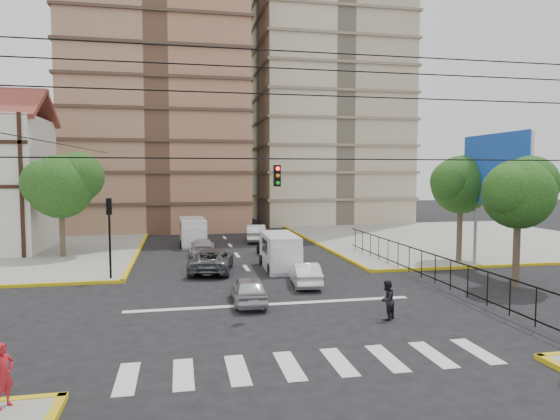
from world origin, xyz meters
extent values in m
plane|color=black|center=(0.00, 0.00, 0.00)|extent=(160.00, 160.00, 0.00)
cube|color=gray|center=(20.00, 20.00, 0.07)|extent=(26.00, 26.00, 0.15)
cube|color=silver|center=(0.00, -6.00, 0.01)|extent=(12.00, 2.40, 0.01)
cube|color=silver|center=(0.00, 1.20, 0.01)|extent=(13.00, 0.40, 0.01)
cube|color=#AB7355|center=(-6.00, 36.00, 24.00)|extent=(18.00, 16.00, 48.00)
cube|color=tan|center=(14.00, 40.00, 24.00)|extent=(17.00, 16.00, 48.00)
cylinder|color=slate|center=(14.50, 4.00, 2.15)|extent=(0.20, 0.20, 4.00)
cylinder|color=slate|center=(14.50, 8.00, 2.15)|extent=(0.20, 0.20, 4.00)
cube|color=silver|center=(14.50, 6.00, 6.15)|extent=(0.25, 6.00, 4.00)
cube|color=blue|center=(14.30, 6.00, 6.15)|extent=(0.08, 6.20, 4.20)
cylinder|color=#473828|center=(13.00, 2.00, 2.10)|extent=(0.36, 0.36, 4.20)
sphere|color=#1E3F12|center=(13.00, 2.00, 4.84)|extent=(3.60, 3.60, 3.60)
sphere|color=#1E3F12|center=(13.90, 2.30, 5.38)|extent=(2.88, 2.88, 2.88)
sphere|color=#1E3F12|center=(12.28, 1.70, 5.03)|extent=(2.70, 2.70, 2.70)
cylinder|color=#473828|center=(14.00, 9.00, 2.24)|extent=(0.36, 0.36, 4.48)
sphere|color=#1E3F12|center=(14.00, 9.00, 5.16)|extent=(3.80, 3.80, 3.80)
sphere|color=#1E3F12|center=(14.95, 9.30, 5.73)|extent=(3.04, 3.04, 3.04)
sphere|color=#1E3F12|center=(13.24, 8.70, 5.35)|extent=(2.85, 2.85, 2.85)
cylinder|color=#473828|center=(-12.00, 16.00, 2.10)|extent=(0.36, 0.36, 4.20)
sphere|color=#1E3F12|center=(-12.00, 16.00, 5.00)|extent=(4.40, 4.40, 4.40)
sphere|color=#1E3F12|center=(-10.90, 16.30, 5.67)|extent=(3.52, 3.52, 3.52)
sphere|color=#1E3F12|center=(-12.88, 15.70, 5.22)|extent=(3.30, 3.30, 3.30)
cylinder|color=black|center=(-7.80, 7.80, 1.90)|extent=(0.12, 0.12, 3.50)
cube|color=black|center=(-7.80, 7.80, 4.10)|extent=(0.28, 0.22, 0.90)
sphere|color=#FF0C0C|center=(-7.80, 7.80, 4.40)|extent=(0.17, 0.17, 0.17)
cube|color=black|center=(0.00, 0.00, 5.80)|extent=(0.28, 0.22, 0.90)
cylinder|color=black|center=(0.00, -9.00, 6.25)|extent=(18.00, 0.03, 0.03)
cube|color=silver|center=(2.00, 9.31, 1.08)|extent=(2.00, 4.73, 2.15)
cube|color=silver|center=(2.00, 7.44, 0.94)|extent=(1.81, 1.17, 1.50)
cube|color=black|center=(2.00, 7.11, 1.45)|extent=(1.74, 0.15, 0.84)
cylinder|color=black|center=(1.11, 7.81, 0.33)|extent=(0.25, 0.66, 0.66)
cylinder|color=black|center=(2.89, 7.81, 0.33)|extent=(0.25, 0.66, 0.66)
cylinder|color=black|center=(1.11, 10.81, 0.33)|extent=(0.25, 0.66, 0.66)
cylinder|color=black|center=(2.89, 10.81, 0.33)|extent=(0.25, 0.66, 0.66)
cube|color=silver|center=(-3.00, 20.52, 1.11)|extent=(2.11, 4.89, 2.22)
cube|color=silver|center=(-3.00, 18.59, 0.96)|extent=(1.87, 1.22, 1.54)
cube|color=black|center=(-3.00, 18.25, 1.49)|extent=(1.79, 0.17, 0.87)
cylinder|color=black|center=(-3.92, 18.97, 0.34)|extent=(0.25, 0.67, 0.67)
cylinder|color=black|center=(-2.09, 18.97, 0.34)|extent=(0.25, 0.67, 0.67)
cylinder|color=black|center=(-3.92, 22.06, 0.34)|extent=(0.25, 0.67, 0.67)
cylinder|color=black|center=(-2.09, 22.06, 0.34)|extent=(0.25, 0.67, 0.67)
imported|color=silver|center=(-1.02, 1.54, 0.63)|extent=(1.56, 3.73, 1.26)
imported|color=white|center=(2.40, 4.59, 0.62)|extent=(1.67, 3.87, 1.24)
imported|color=#5A5D62|center=(-2.18, 9.26, 0.71)|extent=(3.19, 5.44, 1.42)
imported|color=silver|center=(-2.45, 15.50, 0.61)|extent=(1.92, 4.29, 1.22)
imported|color=black|center=(2.41, 14.24, 0.64)|extent=(1.88, 3.87, 1.27)
imported|color=silver|center=(2.40, 21.78, 0.75)|extent=(2.10, 4.70, 1.50)
imported|color=red|center=(-8.35, -7.55, 0.97)|extent=(0.66, 0.71, 1.63)
imported|color=black|center=(4.11, -2.04, 0.80)|extent=(0.99, 0.97, 1.60)
camera|label=1|loc=(-4.05, -20.56, 5.91)|focal=32.00mm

